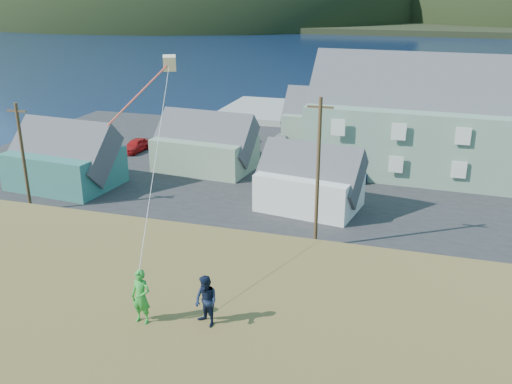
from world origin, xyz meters
TOP-DOWN VIEW (x-y plane):
  - ground at (0.00, 0.00)m, footprint 900.00×900.00m
  - grass_strip at (0.00, -2.00)m, footprint 110.00×8.00m
  - waterfront_lot at (0.00, 17.00)m, footprint 72.00×36.00m
  - wharf at (-6.00, 40.00)m, footprint 26.00×14.00m
  - far_shore at (0.00, 330.00)m, footprint 900.00×320.00m
  - far_hills at (35.59, 279.38)m, footprint 760.00×265.00m
  - shed_teal at (-21.70, 7.23)m, footprint 9.31×6.96m
  - shed_palegreen_near at (-12.12, 15.07)m, footprint 9.48×6.42m
  - shed_white at (-0.86, 8.23)m, footprint 8.40×6.22m
  - shed_palegreen_far at (-2.32, 27.76)m, footprint 10.76×6.16m
  - utility_poles at (-1.71, 1.50)m, footprint 35.73×0.24m
  - parked_cars at (-8.88, 21.74)m, footprint 27.79×13.09m
  - kite_flyer_green at (0.01, -19.46)m, footprint 0.63×0.44m
  - kite_flyer_navy at (1.81, -19.06)m, footprint 0.92×0.86m
  - kite_rig at (-1.91, -13.29)m, footprint 1.56×3.52m

SIDE VIEW (x-z plane):
  - ground at x=0.00m, z-range 0.00..0.00m
  - grass_strip at x=0.00m, z-range 0.00..0.10m
  - waterfront_lot at x=0.00m, z-range 0.00..0.12m
  - wharf at x=-6.00m, z-range 0.00..0.90m
  - parked_cars at x=-8.88m, z-range 0.05..1.63m
  - far_shore at x=0.00m, z-range 0.00..2.00m
  - far_hills at x=35.59m, z-range -69.50..73.50m
  - shed_white at x=-0.86m, z-range -0.70..5.44m
  - shed_palegreen_near at x=-12.12m, z-range -0.80..5.75m
  - shed_teal at x=-21.70m, z-range -0.88..6.06m
  - shed_palegreen_far at x=-2.32m, z-range -0.85..6.39m
  - utility_poles at x=-1.71m, z-range -0.40..9.45m
  - kite_flyer_navy at x=1.81m, z-range 7.20..8.71m
  - kite_flyer_green at x=0.01m, z-range 7.20..8.82m
  - kite_rig at x=-1.91m, z-range 9.28..17.53m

